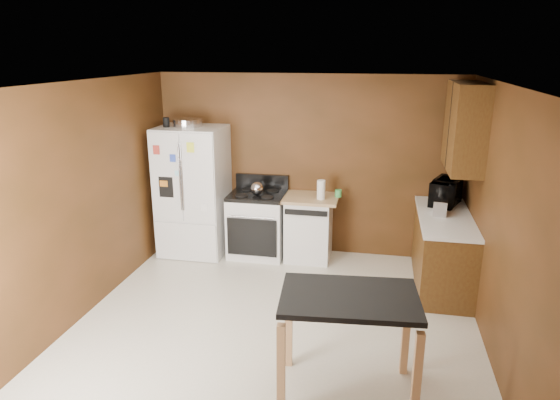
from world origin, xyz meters
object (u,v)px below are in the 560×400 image
(dishwasher, at_px, (309,227))
(island, at_px, (349,312))
(green_canister, at_px, (338,193))
(microwave, at_px, (446,193))
(toaster, at_px, (441,207))
(gas_range, at_px, (258,224))
(roasting_pan, at_px, (188,123))
(pen_cup, at_px, (166,122))
(refrigerator, at_px, (193,191))
(kettle, at_px, (257,188))
(paper_towel, at_px, (321,190))

(dishwasher, relative_size, island, 0.76)
(green_canister, xyz_separation_m, dishwasher, (-0.38, -0.07, -0.49))
(microwave, bearing_deg, dishwasher, 111.01)
(toaster, height_order, gas_range, gas_range)
(microwave, xyz_separation_m, gas_range, (-2.48, -0.01, -0.59))
(gas_range, bearing_deg, green_canister, 5.01)
(toaster, relative_size, gas_range, 0.23)
(roasting_pan, relative_size, dishwasher, 0.45)
(pen_cup, xyz_separation_m, refrigerator, (0.30, 0.07, -0.96))
(kettle, height_order, toaster, toaster)
(pen_cup, distance_m, paper_towel, 2.27)
(gas_range, bearing_deg, dishwasher, 1.94)
(pen_cup, distance_m, green_canister, 2.51)
(green_canister, relative_size, toaster, 0.39)
(paper_towel, height_order, island, paper_towel)
(roasting_pan, distance_m, kettle, 1.30)
(island, bearing_deg, dishwasher, 104.67)
(pen_cup, xyz_separation_m, dishwasher, (1.94, 0.16, -1.41))
(roasting_pan, bearing_deg, island, -48.68)
(pen_cup, distance_m, island, 3.89)
(green_canister, height_order, microwave, microwave)
(dishwasher, height_order, island, island)
(roasting_pan, xyz_separation_m, paper_towel, (1.84, -0.04, -0.83))
(pen_cup, distance_m, toaster, 3.70)
(kettle, xyz_separation_m, toaster, (2.36, -0.38, 0.00))
(roasting_pan, distance_m, island, 3.80)
(paper_towel, height_order, gas_range, paper_towel)
(toaster, height_order, island, toaster)
(pen_cup, bearing_deg, dishwasher, 4.61)
(kettle, relative_size, refrigerator, 0.10)
(roasting_pan, relative_size, island, 0.34)
(paper_towel, relative_size, dishwasher, 0.29)
(paper_towel, bearing_deg, pen_cup, -177.90)
(refrigerator, height_order, gas_range, refrigerator)
(roasting_pan, xyz_separation_m, green_canister, (2.06, 0.11, -0.91))
(refrigerator, relative_size, island, 1.54)
(green_canister, height_order, island, green_canister)
(pen_cup, distance_m, gas_range, 1.86)
(paper_towel, distance_m, refrigerator, 1.80)
(toaster, distance_m, gas_range, 2.47)
(pen_cup, height_order, kettle, pen_cup)
(green_canister, distance_m, gas_range, 1.21)
(roasting_pan, relative_size, microwave, 0.75)
(green_canister, height_order, refrigerator, refrigerator)
(microwave, bearing_deg, kettle, 113.15)
(paper_towel, height_order, dishwasher, paper_towel)
(paper_towel, relative_size, gas_range, 0.23)
(dishwasher, bearing_deg, pen_cup, -175.39)
(roasting_pan, xyz_separation_m, kettle, (0.97, -0.04, -0.86))
(pen_cup, distance_m, dishwasher, 2.40)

